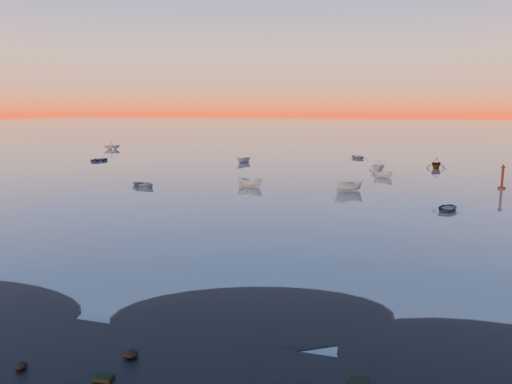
% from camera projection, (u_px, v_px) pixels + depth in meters
% --- Properties ---
extents(ground, '(600.00, 600.00, 0.00)m').
position_uv_depth(ground, '(335.00, 149.00, 121.67)').
color(ground, '#655C54').
rests_on(ground, ground).
extents(mud_lobes, '(140.00, 6.00, 0.07)m').
position_uv_depth(mud_lobes, '(53.00, 298.00, 26.65)').
color(mud_lobes, black).
rests_on(mud_lobes, ground).
extents(moored_fleet, '(124.00, 58.00, 1.20)m').
position_uv_depth(moored_fleet, '(290.00, 172.00, 77.46)').
color(moored_fleet, silver).
rests_on(moored_fleet, ground).
extents(boat_near_left, '(3.65, 4.43, 1.03)m').
position_uv_depth(boat_near_left, '(144.00, 187.00, 63.50)').
color(boat_near_left, slate).
rests_on(boat_near_left, ground).
extents(boat_near_center, '(3.80, 4.11, 1.37)m').
position_uv_depth(boat_near_center, '(349.00, 191.00, 60.25)').
color(boat_near_center, silver).
rests_on(boat_near_center, ground).
extents(channel_marker, '(0.90, 0.90, 3.20)m').
position_uv_depth(channel_marker, '(502.00, 179.00, 62.03)').
color(channel_marker, '#40120D').
rests_on(channel_marker, ground).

